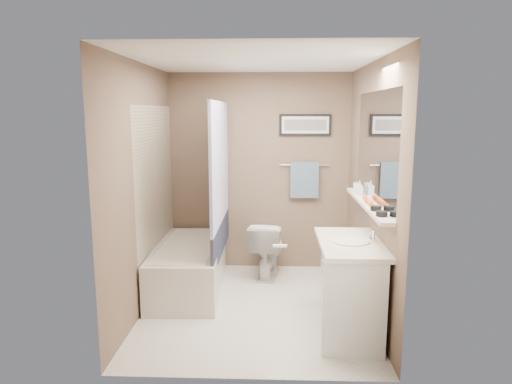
{
  "coord_description": "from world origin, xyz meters",
  "views": [
    {
      "loc": [
        0.17,
        -4.3,
        1.93
      ],
      "look_at": [
        0.0,
        0.15,
        1.15
      ],
      "focal_mm": 32.0,
      "sensor_mm": 36.0,
      "label": 1
    }
  ],
  "objects_px": {
    "hair_brush_front": "(369,202)",
    "toilet": "(268,248)",
    "candle_bowl_far": "(376,208)",
    "candle_bowl_near": "(382,214)",
    "soap_bottle": "(359,188)",
    "bathtub": "(189,267)",
    "glass_jar": "(357,188)",
    "vanity": "(350,290)",
    "hair_brush_back": "(366,199)"
  },
  "relations": [
    {
      "from": "hair_brush_front",
      "to": "candle_bowl_far",
      "type": "bearing_deg",
      "value": -90.0
    },
    {
      "from": "toilet",
      "to": "glass_jar",
      "type": "xyz_separation_m",
      "value": [
        0.93,
        -0.55,
        0.83
      ]
    },
    {
      "from": "bathtub",
      "to": "candle_bowl_near",
      "type": "bearing_deg",
      "value": -35.55
    },
    {
      "from": "candle_bowl_far",
      "to": "hair_brush_front",
      "type": "bearing_deg",
      "value": 90.0
    },
    {
      "from": "hair_brush_front",
      "to": "toilet",
      "type": "bearing_deg",
      "value": 128.49
    },
    {
      "from": "toilet",
      "to": "candle_bowl_near",
      "type": "relative_size",
      "value": 7.46
    },
    {
      "from": "hair_brush_back",
      "to": "vanity",
      "type": "bearing_deg",
      "value": -115.12
    },
    {
      "from": "candle_bowl_far",
      "to": "soap_bottle",
      "type": "relative_size",
      "value": 0.64
    },
    {
      "from": "candle_bowl_near",
      "to": "hair_brush_back",
      "type": "bearing_deg",
      "value": 90.0
    },
    {
      "from": "toilet",
      "to": "candle_bowl_near",
      "type": "height_order",
      "value": "candle_bowl_near"
    },
    {
      "from": "candle_bowl_near",
      "to": "glass_jar",
      "type": "relative_size",
      "value": 0.9
    },
    {
      "from": "candle_bowl_near",
      "to": "soap_bottle",
      "type": "xyz_separation_m",
      "value": [
        0.0,
        0.97,
        0.05
      ]
    },
    {
      "from": "vanity",
      "to": "candle_bowl_far",
      "type": "relative_size",
      "value": 10.0
    },
    {
      "from": "candle_bowl_near",
      "to": "glass_jar",
      "type": "xyz_separation_m",
      "value": [
        0.0,
        1.09,
        0.03
      ]
    },
    {
      "from": "bathtub",
      "to": "vanity",
      "type": "xyz_separation_m",
      "value": [
        1.6,
        -0.96,
        0.15
      ]
    },
    {
      "from": "bathtub",
      "to": "hair_brush_back",
      "type": "bearing_deg",
      "value": -19.49
    },
    {
      "from": "hair_brush_front",
      "to": "glass_jar",
      "type": "xyz_separation_m",
      "value": [
        0.0,
        0.62,
        0.03
      ]
    },
    {
      "from": "bathtub",
      "to": "glass_jar",
      "type": "xyz_separation_m",
      "value": [
        1.79,
        -0.09,
        0.92
      ]
    },
    {
      "from": "bathtub",
      "to": "candle_bowl_near",
      "type": "relative_size",
      "value": 16.67
    },
    {
      "from": "bathtub",
      "to": "candle_bowl_near",
      "type": "height_order",
      "value": "candle_bowl_near"
    },
    {
      "from": "toilet",
      "to": "candle_bowl_near",
      "type": "distance_m",
      "value": 2.04
    },
    {
      "from": "candle_bowl_far",
      "to": "hair_brush_back",
      "type": "relative_size",
      "value": 0.41
    },
    {
      "from": "candle_bowl_far",
      "to": "hair_brush_back",
      "type": "xyz_separation_m",
      "value": [
        0.0,
        0.41,
        0.0
      ]
    },
    {
      "from": "candle_bowl_near",
      "to": "hair_brush_back",
      "type": "relative_size",
      "value": 0.41
    },
    {
      "from": "candle_bowl_far",
      "to": "hair_brush_front",
      "type": "distance_m",
      "value": 0.26
    },
    {
      "from": "candle_bowl_near",
      "to": "hair_brush_front",
      "type": "distance_m",
      "value": 0.47
    },
    {
      "from": "hair_brush_back",
      "to": "toilet",
      "type": "bearing_deg",
      "value": 132.35
    },
    {
      "from": "soap_bottle",
      "to": "toilet",
      "type": "bearing_deg",
      "value": 144.07
    },
    {
      "from": "soap_bottle",
      "to": "candle_bowl_far",
      "type": "bearing_deg",
      "value": -90.0
    },
    {
      "from": "vanity",
      "to": "hair_brush_front",
      "type": "bearing_deg",
      "value": 58.11
    },
    {
      "from": "candle_bowl_near",
      "to": "hair_brush_front",
      "type": "relative_size",
      "value": 0.41
    },
    {
      "from": "glass_jar",
      "to": "soap_bottle",
      "type": "distance_m",
      "value": 0.12
    },
    {
      "from": "candle_bowl_near",
      "to": "glass_jar",
      "type": "bearing_deg",
      "value": 90.0
    },
    {
      "from": "toilet",
      "to": "bathtub",
      "type": "bearing_deg",
      "value": 36.1
    },
    {
      "from": "hair_brush_back",
      "to": "soap_bottle",
      "type": "distance_m",
      "value": 0.35
    },
    {
      "from": "vanity",
      "to": "hair_brush_front",
      "type": "height_order",
      "value": "hair_brush_front"
    },
    {
      "from": "hair_brush_front",
      "to": "hair_brush_back",
      "type": "bearing_deg",
      "value": 90.0
    },
    {
      "from": "candle_bowl_far",
      "to": "soap_bottle",
      "type": "distance_m",
      "value": 0.76
    },
    {
      "from": "bathtub",
      "to": "soap_bottle",
      "type": "relative_size",
      "value": 10.69
    },
    {
      "from": "candle_bowl_near",
      "to": "hair_brush_back",
      "type": "distance_m",
      "value": 0.62
    },
    {
      "from": "vanity",
      "to": "hair_brush_back",
      "type": "distance_m",
      "value": 0.86
    },
    {
      "from": "candle_bowl_near",
      "to": "hair_brush_back",
      "type": "xyz_separation_m",
      "value": [
        0.0,
        0.62,
        0.0
      ]
    },
    {
      "from": "toilet",
      "to": "hair_brush_back",
      "type": "distance_m",
      "value": 1.59
    },
    {
      "from": "glass_jar",
      "to": "soap_bottle",
      "type": "relative_size",
      "value": 0.71
    },
    {
      "from": "candle_bowl_far",
      "to": "soap_bottle",
      "type": "bearing_deg",
      "value": 90.0
    },
    {
      "from": "toilet",
      "to": "candle_bowl_far",
      "type": "xyz_separation_m",
      "value": [
        0.93,
        -1.43,
        0.8
      ]
    },
    {
      "from": "toilet",
      "to": "hair_brush_back",
      "type": "bearing_deg",
      "value": 140.53
    },
    {
      "from": "bathtub",
      "to": "glass_jar",
      "type": "bearing_deg",
      "value": -5.03
    },
    {
      "from": "toilet",
      "to": "glass_jar",
      "type": "relative_size",
      "value": 6.72
    },
    {
      "from": "bathtub",
      "to": "soap_bottle",
      "type": "height_order",
      "value": "soap_bottle"
    }
  ]
}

